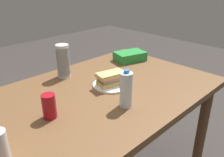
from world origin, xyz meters
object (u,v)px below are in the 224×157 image
dining_table (99,106)px  water_bottle_tall (126,90)px  plastic_cup_stack (63,61)px  paper_plate (112,85)px  sandwich (112,78)px  chip_bag (130,56)px  soda_can_red (49,106)px

dining_table → water_bottle_tall: size_ratio=7.21×
plastic_cup_stack → water_bottle_tall: bearing=90.6°
paper_plate → water_bottle_tall: size_ratio=1.14×
dining_table → water_bottle_tall: water_bottle_tall is taller
sandwich → plastic_cup_stack: 0.35m
sandwich → chip_bag: sandwich is taller
paper_plate → chip_bag: (-0.43, -0.23, 0.03)m
sandwich → soda_can_red: 0.45m
chip_bag → sandwich: bearing=44.5°
soda_can_red → water_bottle_tall: water_bottle_tall is taller
dining_table → sandwich: (-0.10, 0.01, 0.15)m
dining_table → plastic_cup_stack: plastic_cup_stack is taller
soda_can_red → water_bottle_tall: size_ratio=0.60×
soda_can_red → chip_bag: soda_can_red is taller
soda_can_red → water_bottle_tall: 0.38m
sandwich → paper_plate: bearing=-166.0°
chip_bag → plastic_cup_stack: size_ratio=1.04×
sandwich → water_bottle_tall: 0.25m
water_bottle_tall → soda_can_red: bearing=-28.9°
dining_table → plastic_cup_stack: bearing=-86.9°
paper_plate → dining_table: bearing=-2.4°
plastic_cup_stack → paper_plate: bearing=111.0°
chip_bag → plastic_cup_stack: 0.57m
soda_can_red → chip_bag: 0.92m
dining_table → sandwich: size_ratio=7.37×
water_bottle_tall → plastic_cup_stack: (0.01, -0.55, 0.02)m
paper_plate → plastic_cup_stack: (0.12, -0.33, 0.10)m
sandwich → plastic_cup_stack: size_ratio=0.90×
chip_bag → plastic_cup_stack: (0.55, -0.10, 0.08)m
sandwich → plastic_cup_stack: bearing=-69.7°
paper_plate → water_bottle_tall: 0.27m
soda_can_red → plastic_cup_stack: size_ratio=0.55×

